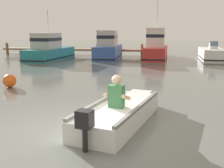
{
  "coord_description": "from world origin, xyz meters",
  "views": [
    {
      "loc": [
        2.12,
        -5.14,
        2.16
      ],
      "look_at": [
        0.56,
        2.87,
        0.55
      ],
      "focal_mm": 43.12,
      "sensor_mm": 36.0,
      "label": 1
    }
  ],
  "objects_px": {
    "moored_boat_teal": "(49,50)",
    "moored_boat_white": "(212,54)",
    "mooring_buoy": "(9,81)",
    "rowboat_with_person": "(120,113)",
    "moored_boat_red": "(156,47)",
    "moored_boat_blue": "(108,48)"
  },
  "relations": [
    {
      "from": "moored_boat_blue",
      "to": "moored_boat_red",
      "type": "xyz_separation_m",
      "value": [
        3.71,
        0.79,
        0.06
      ]
    },
    {
      "from": "moored_boat_teal",
      "to": "moored_boat_white",
      "type": "relative_size",
      "value": 1.26
    },
    {
      "from": "moored_boat_teal",
      "to": "moored_boat_red",
      "type": "bearing_deg",
      "value": 15.7
    },
    {
      "from": "moored_boat_red",
      "to": "rowboat_with_person",
      "type": "bearing_deg",
      "value": -91.1
    },
    {
      "from": "moored_boat_red",
      "to": "moored_boat_white",
      "type": "distance_m",
      "value": 4.32
    },
    {
      "from": "moored_boat_blue",
      "to": "mooring_buoy",
      "type": "relative_size",
      "value": 10.37
    },
    {
      "from": "moored_boat_teal",
      "to": "rowboat_with_person",
      "type": "bearing_deg",
      "value": -59.93
    },
    {
      "from": "rowboat_with_person",
      "to": "moored_boat_white",
      "type": "height_order",
      "value": "moored_boat_white"
    },
    {
      "from": "moored_boat_teal",
      "to": "moored_boat_blue",
      "type": "distance_m",
      "value": 4.6
    },
    {
      "from": "moored_boat_white",
      "to": "mooring_buoy",
      "type": "bearing_deg",
      "value": -127.08
    },
    {
      "from": "moored_boat_blue",
      "to": "mooring_buoy",
      "type": "bearing_deg",
      "value": -97.3
    },
    {
      "from": "moored_boat_blue",
      "to": "mooring_buoy",
      "type": "xyz_separation_m",
      "value": [
        -1.49,
        -11.64,
        -0.57
      ]
    },
    {
      "from": "mooring_buoy",
      "to": "rowboat_with_person",
      "type": "bearing_deg",
      "value": -33.51
    },
    {
      "from": "moored_boat_teal",
      "to": "moored_boat_red",
      "type": "relative_size",
      "value": 0.97
    },
    {
      "from": "rowboat_with_person",
      "to": "mooring_buoy",
      "type": "bearing_deg",
      "value": 146.49
    },
    {
      "from": "moored_boat_red",
      "to": "mooring_buoy",
      "type": "relative_size",
      "value": 11.17
    },
    {
      "from": "moored_boat_blue",
      "to": "moored_boat_red",
      "type": "distance_m",
      "value": 3.79
    },
    {
      "from": "moored_boat_red",
      "to": "moored_boat_teal",
      "type": "bearing_deg",
      "value": -164.3
    },
    {
      "from": "rowboat_with_person",
      "to": "moored_boat_blue",
      "type": "xyz_separation_m",
      "value": [
        -3.4,
        14.88,
        0.58
      ]
    },
    {
      "from": "moored_boat_teal",
      "to": "mooring_buoy",
      "type": "height_order",
      "value": "moored_boat_teal"
    },
    {
      "from": "moored_boat_teal",
      "to": "moored_boat_blue",
      "type": "xyz_separation_m",
      "value": [
        4.36,
        1.48,
        0.07
      ]
    },
    {
      "from": "moored_boat_teal",
      "to": "moored_boat_white",
      "type": "bearing_deg",
      "value": 10.98
    }
  ]
}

